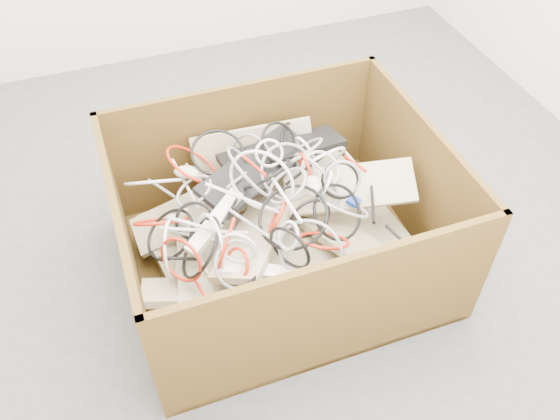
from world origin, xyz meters
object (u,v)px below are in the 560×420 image
object	(u,v)px
power_strip_left	(215,222)
power_strip_right	(261,273)
vga_plug	(354,201)
cardboard_box	(278,242)

from	to	relation	value
power_strip_left	power_strip_right	distance (m)	0.25
power_strip_left	vga_plug	distance (m)	0.53
cardboard_box	power_strip_left	xyz separation A→B (m)	(-0.25, -0.03, 0.23)
cardboard_box	power_strip_left	bearing A→B (deg)	-173.02
power_strip_right	vga_plug	xyz separation A→B (m)	(0.43, 0.19, 0.02)
power_strip_left	vga_plug	world-z (taller)	power_strip_left
vga_plug	power_strip_left	bearing A→B (deg)	-129.30
cardboard_box	vga_plug	xyz separation A→B (m)	(0.28, -0.06, 0.19)
power_strip_right	vga_plug	distance (m)	0.47
power_strip_right	cardboard_box	bearing A→B (deg)	78.00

